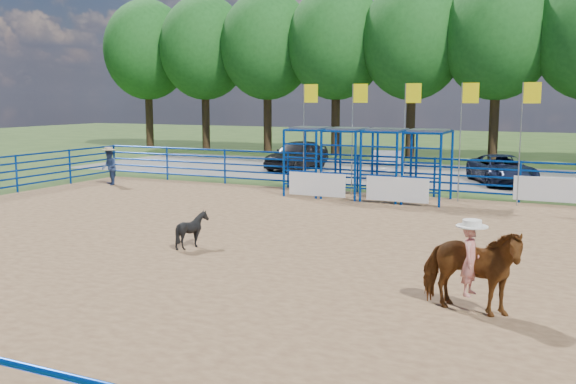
% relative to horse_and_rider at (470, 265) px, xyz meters
% --- Properties ---
extents(ground, '(120.00, 120.00, 0.00)m').
position_rel_horse_and_rider_xyz_m(ground, '(-3.37, 2.76, -0.86)').
color(ground, '#3D5923').
rests_on(ground, ground).
extents(arena_dirt, '(30.00, 20.00, 0.02)m').
position_rel_horse_and_rider_xyz_m(arena_dirt, '(-3.37, 2.76, -0.85)').
color(arena_dirt, '#99724C').
rests_on(arena_dirt, ground).
extents(gravel_strip, '(40.00, 10.00, 0.01)m').
position_rel_horse_and_rider_xyz_m(gravel_strip, '(-3.37, 19.76, -0.85)').
color(gravel_strip, gray).
rests_on(gravel_strip, ground).
extents(horse_and_rider, '(1.93, 1.11, 2.24)m').
position_rel_horse_and_rider_xyz_m(horse_and_rider, '(0.00, 0.00, 0.00)').
color(horse_and_rider, brown).
rests_on(horse_and_rider, arena_dirt).
extents(calf, '(1.06, 1.03, 0.89)m').
position_rel_horse_and_rider_xyz_m(calf, '(-7.02, 2.11, -0.39)').
color(calf, black).
rests_on(calf, arena_dirt).
extents(spectator_cowboy, '(0.94, 0.92, 1.59)m').
position_rel_horse_and_rider_xyz_m(spectator_cowboy, '(-16.55, 10.29, -0.04)').
color(spectator_cowboy, navy).
rests_on(spectator_cowboy, arena_dirt).
extents(car_a, '(2.20, 4.60, 1.52)m').
position_rel_horse_and_rider_xyz_m(car_a, '(-11.94, 19.38, -0.09)').
color(car_a, black).
rests_on(car_a, gravel_strip).
extents(car_b, '(2.26, 4.04, 1.26)m').
position_rel_horse_and_rider_xyz_m(car_b, '(-6.72, 17.96, -0.22)').
color(car_b, '#94969C').
rests_on(car_b, gravel_strip).
extents(car_c, '(3.73, 4.92, 1.24)m').
position_rel_horse_and_rider_xyz_m(car_c, '(-1.55, 17.77, -0.23)').
color(car_c, '#151B35').
rests_on(car_c, gravel_strip).
extents(perimeter_fence, '(30.10, 20.10, 1.50)m').
position_rel_horse_and_rider_xyz_m(perimeter_fence, '(-3.37, 2.76, -0.11)').
color(perimeter_fence, '#07339B').
rests_on(perimeter_fence, ground).
extents(chute_assembly, '(19.32, 2.41, 4.20)m').
position_rel_horse_and_rider_xyz_m(chute_assembly, '(-5.27, 11.59, 0.40)').
color(chute_assembly, '#07339B').
rests_on(chute_assembly, ground).
extents(treeline, '(56.40, 6.40, 11.24)m').
position_rel_horse_and_rider_xyz_m(treeline, '(-3.37, 28.76, 6.68)').
color(treeline, '#3F2B19').
rests_on(treeline, ground).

